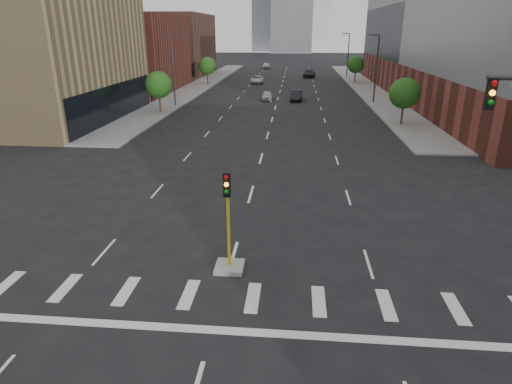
# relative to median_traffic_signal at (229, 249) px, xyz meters

# --- Properties ---
(sidewalk_left_far) EXTENTS (5.00, 92.00, 0.15)m
(sidewalk_left_far) POSITION_rel_median_traffic_signal_xyz_m (-15.00, 65.03, -0.90)
(sidewalk_left_far) COLOR gray
(sidewalk_left_far) RESTS_ON ground
(sidewalk_right_far) EXTENTS (5.00, 92.00, 0.15)m
(sidewalk_right_far) POSITION_rel_median_traffic_signal_xyz_m (15.00, 65.03, -0.90)
(sidewalk_right_far) COLOR gray
(sidewalk_right_far) RESTS_ON ground
(building_left_mid) EXTENTS (20.00, 24.00, 14.00)m
(building_left_mid) POSITION_rel_median_traffic_signal_xyz_m (-27.50, 31.03, 6.03)
(building_left_mid) COLOR tan
(building_left_mid) RESTS_ON ground
(building_left_far_a) EXTENTS (20.00, 22.00, 12.00)m
(building_left_far_a) POSITION_rel_median_traffic_signal_xyz_m (-27.50, 57.03, 5.03)
(building_left_far_a) COLOR brown
(building_left_far_a) RESTS_ON ground
(building_left_far_b) EXTENTS (20.00, 24.00, 13.00)m
(building_left_far_b) POSITION_rel_median_traffic_signal_xyz_m (-27.50, 83.03, 5.53)
(building_left_far_b) COLOR brown
(building_left_far_b) RESTS_ON ground
(building_right_main) EXTENTS (24.00, 70.00, 22.00)m
(building_right_main) POSITION_rel_median_traffic_signal_xyz_m (29.50, 51.03, 10.03)
(building_right_main) COLOR brown
(building_right_main) RESTS_ON ground
(tower_mid) EXTENTS (18.00, 18.00, 44.00)m
(tower_mid) POSITION_rel_median_traffic_signal_xyz_m (0.00, 191.03, 21.03)
(tower_mid) COLOR slate
(tower_mid) RESTS_ON ground
(median_traffic_signal) EXTENTS (1.20, 1.20, 4.40)m
(median_traffic_signal) POSITION_rel_median_traffic_signal_xyz_m (0.00, 0.00, 0.00)
(median_traffic_signal) COLOR #999993
(median_traffic_signal) RESTS_ON ground
(streetlight_right_a) EXTENTS (1.60, 0.22, 9.07)m
(streetlight_right_a) POSITION_rel_median_traffic_signal_xyz_m (13.41, 46.03, 4.04)
(streetlight_right_a) COLOR #2D2D30
(streetlight_right_a) RESTS_ON ground
(streetlight_right_b) EXTENTS (1.60, 0.22, 9.07)m
(streetlight_right_b) POSITION_rel_median_traffic_signal_xyz_m (13.41, 81.03, 4.04)
(streetlight_right_b) COLOR #2D2D30
(streetlight_right_b) RESTS_ON ground
(streetlight_left) EXTENTS (1.60, 0.22, 9.07)m
(streetlight_left) POSITION_rel_median_traffic_signal_xyz_m (-13.41, 41.03, 4.04)
(streetlight_left) COLOR #2D2D30
(streetlight_left) RESTS_ON ground
(tree_left_near) EXTENTS (3.20, 3.20, 4.85)m
(tree_left_near) POSITION_rel_median_traffic_signal_xyz_m (-14.00, 36.03, 2.42)
(tree_left_near) COLOR #382619
(tree_left_near) RESTS_ON ground
(tree_left_far) EXTENTS (3.20, 3.20, 4.85)m
(tree_left_far) POSITION_rel_median_traffic_signal_xyz_m (-14.00, 66.03, 2.42)
(tree_left_far) COLOR #382619
(tree_left_far) RESTS_ON ground
(tree_right_near) EXTENTS (3.20, 3.20, 4.85)m
(tree_right_near) POSITION_rel_median_traffic_signal_xyz_m (14.00, 31.03, 2.42)
(tree_right_near) COLOR #382619
(tree_right_near) RESTS_ON ground
(tree_right_far) EXTENTS (3.20, 3.20, 4.85)m
(tree_right_far) POSITION_rel_median_traffic_signal_xyz_m (14.00, 71.03, 2.42)
(tree_right_far) COLOR #382619
(tree_right_far) RESTS_ON ground
(car_near_left) EXTENTS (1.65, 3.99, 1.35)m
(car_near_left) POSITION_rel_median_traffic_signal_xyz_m (-1.50, 47.41, -0.30)
(car_near_left) COLOR #9E9EA2
(car_near_left) RESTS_ON ground
(car_mid_right) EXTENTS (1.73, 4.60, 1.50)m
(car_mid_right) POSITION_rel_median_traffic_signal_xyz_m (2.73, 47.44, -0.22)
(car_mid_right) COLOR black
(car_mid_right) RESTS_ON ground
(car_far_left) EXTENTS (2.56, 5.19, 1.42)m
(car_far_left) POSITION_rel_median_traffic_signal_xyz_m (-4.90, 68.70, -0.26)
(car_far_left) COLOR silver
(car_far_left) RESTS_ON ground
(car_deep_right) EXTENTS (2.99, 5.99, 1.67)m
(car_deep_right) POSITION_rel_median_traffic_signal_xyz_m (5.46, 80.85, -0.14)
(car_deep_right) COLOR black
(car_deep_right) RESTS_ON ground
(car_distant) EXTENTS (2.36, 4.77, 1.56)m
(car_distant) POSITION_rel_median_traffic_signal_xyz_m (-5.39, 102.30, -0.19)
(car_distant) COLOR silver
(car_distant) RESTS_ON ground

